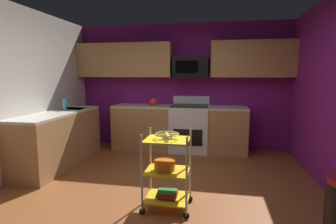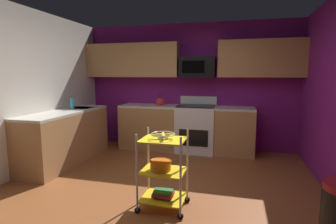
# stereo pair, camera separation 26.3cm
# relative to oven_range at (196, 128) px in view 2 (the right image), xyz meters

# --- Properties ---
(floor) EXTENTS (4.40, 4.80, 0.04)m
(floor) POSITION_rel_oven_range_xyz_m (-0.22, -2.10, -0.50)
(floor) COLOR brown
(floor) RESTS_ON ground
(wall_back) EXTENTS (4.52, 0.06, 2.60)m
(wall_back) POSITION_rel_oven_range_xyz_m (-0.22, 0.33, 0.82)
(wall_back) COLOR #751970
(wall_back) RESTS_ON ground
(wall_left) EXTENTS (0.06, 4.80, 2.60)m
(wall_left) POSITION_rel_oven_range_xyz_m (-2.45, -2.10, 0.82)
(wall_left) COLOR silver
(wall_left) RESTS_ON ground
(counter_run) EXTENTS (3.56, 2.52, 0.92)m
(counter_run) POSITION_rel_oven_range_xyz_m (-1.02, -0.53, -0.01)
(counter_run) COLOR #B27F4C
(counter_run) RESTS_ON ground
(oven_range) EXTENTS (0.76, 0.65, 1.10)m
(oven_range) POSITION_rel_oven_range_xyz_m (0.00, 0.00, 0.00)
(oven_range) COLOR white
(oven_range) RESTS_ON ground
(upper_cabinets) EXTENTS (4.40, 0.33, 0.70)m
(upper_cabinets) POSITION_rel_oven_range_xyz_m (-0.27, 0.13, 1.37)
(upper_cabinets) COLOR #B27F4C
(microwave) EXTENTS (0.70, 0.39, 0.40)m
(microwave) POSITION_rel_oven_range_xyz_m (-0.00, 0.10, 1.22)
(microwave) COLOR black
(rolling_cart) EXTENTS (0.56, 0.42, 0.91)m
(rolling_cart) POSITION_rel_oven_range_xyz_m (-0.01, -2.42, -0.03)
(rolling_cart) COLOR silver
(rolling_cart) RESTS_ON ground
(fruit_bowl) EXTENTS (0.27, 0.27, 0.07)m
(fruit_bowl) POSITION_rel_oven_range_xyz_m (-0.01, -2.42, 0.40)
(fruit_bowl) COLOR silver
(fruit_bowl) RESTS_ON rolling_cart
(mixing_bowl_large) EXTENTS (0.25, 0.25, 0.11)m
(mixing_bowl_large) POSITION_rel_oven_range_xyz_m (-0.04, -2.42, 0.04)
(mixing_bowl_large) COLOR orange
(mixing_bowl_large) RESTS_ON rolling_cart
(book_stack) EXTENTS (0.24, 0.19, 0.08)m
(book_stack) POSITION_rel_oven_range_xyz_m (-0.01, -2.42, -0.31)
(book_stack) COLOR #1E4C8C
(book_stack) RESTS_ON rolling_cart
(kettle) EXTENTS (0.21, 0.18, 0.26)m
(kettle) POSITION_rel_oven_range_xyz_m (-0.75, -0.00, 0.52)
(kettle) COLOR red
(kettle) RESTS_ON counter_run
(dish_soap_bottle) EXTENTS (0.06, 0.06, 0.20)m
(dish_soap_bottle) POSITION_rel_oven_range_xyz_m (-2.12, -1.05, 0.54)
(dish_soap_bottle) COLOR #2D8CBF
(dish_soap_bottle) RESTS_ON counter_run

